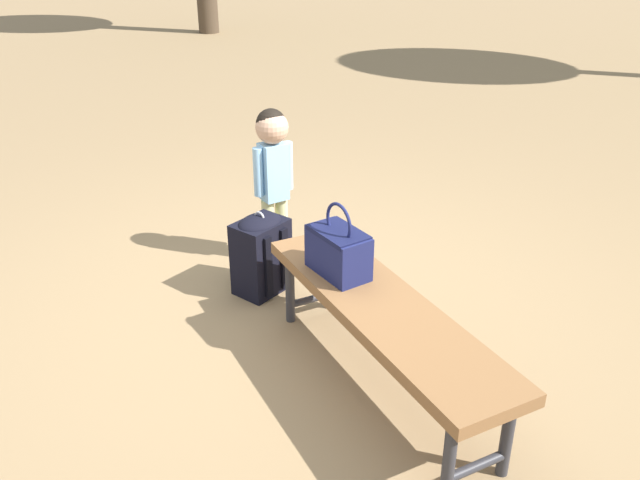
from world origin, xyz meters
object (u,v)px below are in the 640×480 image
object	(u,v)px
handbag	(338,250)
child_standing	(273,162)
park_bench	(383,315)
backpack_large	(260,252)

from	to	relation	value
handbag	child_standing	size ratio (longest dim) A/B	0.37
park_bench	child_standing	world-z (taller)	child_standing
handbag	backpack_large	size ratio (longest dim) A/B	0.72
park_bench	handbag	distance (m)	0.40
child_standing	handbag	bearing A→B (deg)	164.09
park_bench	backpack_large	xyz separation A→B (m)	(1.09, -0.02, -0.14)
park_bench	backpack_large	world-z (taller)	backpack_large
child_standing	backpack_large	world-z (taller)	child_standing
park_bench	handbag	bearing A→B (deg)	-2.05
handbag	child_standing	distance (m)	1.08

